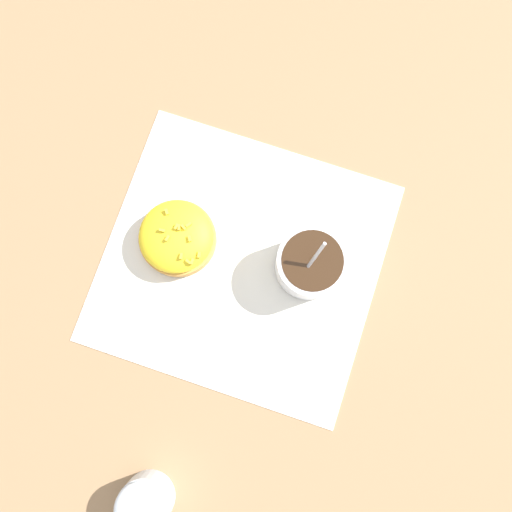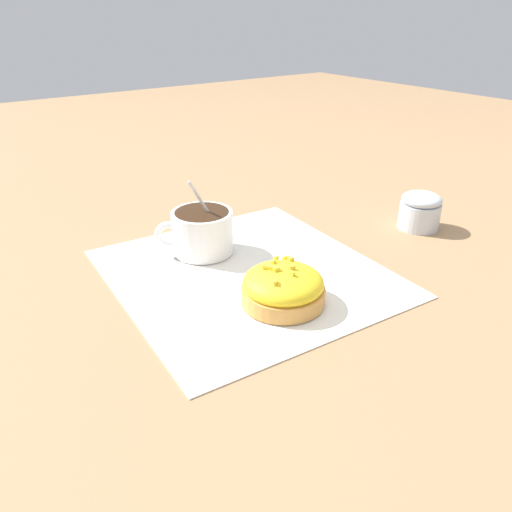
# 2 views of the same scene
# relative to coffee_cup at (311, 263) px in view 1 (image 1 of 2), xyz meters

# --- Properties ---
(ground_plane) EXTENTS (3.00, 3.00, 0.00)m
(ground_plane) POSITION_rel_coffee_cup_xyz_m (-0.08, -0.02, -0.03)
(ground_plane) COLOR #93704C
(paper_napkin) EXTENTS (0.36, 0.34, 0.00)m
(paper_napkin) POSITION_rel_coffee_cup_xyz_m (-0.08, -0.02, -0.03)
(paper_napkin) COLOR white
(paper_napkin) RESTS_ON ground_plane
(coffee_cup) EXTENTS (0.08, 0.10, 0.10)m
(coffee_cup) POSITION_rel_coffee_cup_xyz_m (0.00, 0.00, 0.00)
(coffee_cup) COLOR white
(coffee_cup) RESTS_ON paper_napkin
(frosted_pastry) EXTENTS (0.10, 0.10, 0.05)m
(frosted_pastry) POSITION_rel_coffee_cup_xyz_m (-0.17, -0.01, -0.01)
(frosted_pastry) COLOR #D19347
(frosted_pastry) RESTS_ON paper_napkin
(sugar_bowl) EXTENTS (0.06, 0.06, 0.06)m
(sugar_bowl) POSITION_rel_coffee_cup_xyz_m (-0.12, -0.31, -0.01)
(sugar_bowl) COLOR silver
(sugar_bowl) RESTS_ON ground_plane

